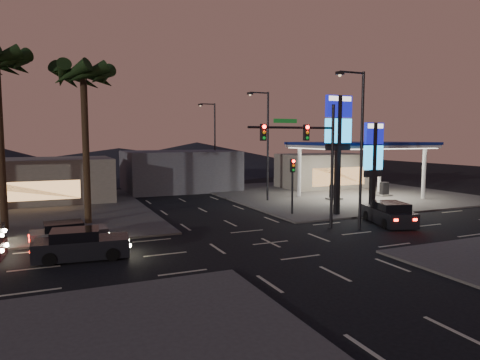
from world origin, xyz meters
name	(u,v)px	position (x,y,z in m)	size (l,w,h in m)	color
ground	(271,243)	(0.00, 0.00, 0.00)	(140.00, 140.00, 0.00)	black
corner_lot_ne	(335,193)	(16.00, 16.00, 0.06)	(24.00, 24.00, 0.12)	#47443F
gas_station	(361,146)	(16.00, 12.00, 5.08)	(12.20, 8.20, 5.47)	silver
convenience_store	(324,171)	(18.00, 21.00, 2.00)	(10.00, 6.00, 4.00)	#726B5B
pylon_sign_tall	(338,131)	(8.50, 5.50, 6.39)	(2.20, 0.35, 9.00)	black
pylon_sign_short	(373,154)	(11.00, 4.50, 4.66)	(1.60, 0.35, 7.00)	black
traffic_signal_mast	(310,148)	(3.76, 1.99, 5.23)	(6.10, 0.39, 8.00)	black
pedestal_signal	(293,177)	(5.50, 6.98, 2.92)	(0.32, 0.39, 4.30)	black
streetlight_near	(359,140)	(6.79, 1.00, 5.72)	(2.14, 0.25, 10.00)	black
streetlight_mid	(266,140)	(6.79, 14.00, 5.72)	(2.14, 0.25, 10.00)	black
streetlight_far	(213,139)	(6.79, 28.00, 5.72)	(2.14, 0.25, 10.00)	black
palm_a	(84,84)	(-9.00, 9.50, 9.43)	(4.41, 4.41, 10.86)	black
building_far_west	(18,181)	(-14.00, 22.00, 2.00)	(16.00, 8.00, 4.00)	#726B5B
building_far_mid	(180,170)	(2.00, 26.00, 2.20)	(12.00, 9.00, 4.40)	#4C4C51
hill_right	(197,155)	(15.00, 60.00, 2.50)	(50.00, 50.00, 5.00)	black
hill_center	(119,159)	(0.00, 60.00, 2.00)	(60.00, 60.00, 4.00)	black
car_lane_a_front	(81,245)	(-9.96, 0.87, 0.68)	(4.62, 2.23, 1.47)	black
car_lane_b_front	(68,235)	(-10.44, 3.89, 0.61)	(4.13, 1.93, 1.32)	slate
suv_station	(389,214)	(9.79, 1.37, 0.72)	(3.20, 5.00, 1.55)	black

